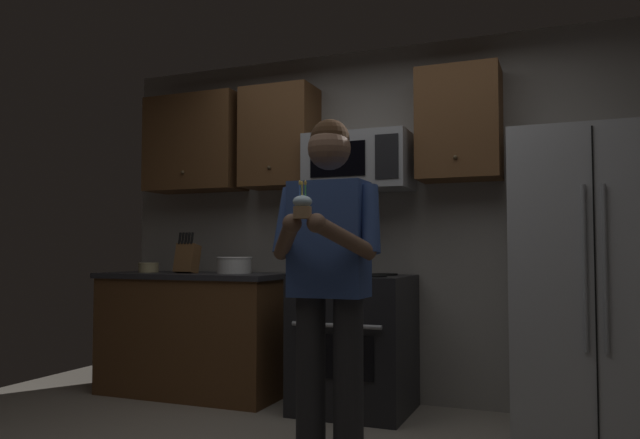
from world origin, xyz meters
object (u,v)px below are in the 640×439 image
Objects in this scene: microwave at (359,162)px; refrigerator at (593,283)px; knife_block at (187,258)px; bowl_large_white at (234,265)px; cupcake at (302,206)px; person at (328,270)px; bowl_small_colored at (149,267)px; oven_range at (354,343)px.

refrigerator is (1.50, -0.16, -0.82)m from microwave.
knife_block reaches higher than bowl_large_white.
refrigerator is 5.63× the size of knife_block.
cupcake is (1.23, -1.54, 0.31)m from bowl_large_white.
refrigerator reaches higher than person.
bowl_small_colored is 0.09× the size of person.
cupcake is (-0.00, -0.33, 0.30)m from person.
person is (1.98, -1.16, 0.04)m from bowl_small_colored.
knife_block is 1.84× the size of cupcake.
knife_block is at bearing 137.75° from cupcake.
bowl_large_white is at bearing 128.61° from cupcake.
bowl_small_colored is (-1.73, -0.10, -0.76)m from microwave.
oven_range is 0.52× the size of refrigerator.
bowl_large_white is (0.36, 0.10, -0.05)m from knife_block.
bowl_large_white is 0.15× the size of person.
person is (0.25, -1.14, 0.53)m from oven_range.
refrigerator is 1.67m from person.
refrigerator is 2.84m from knife_block.
knife_block is (-1.34, -0.15, -0.68)m from microwave.
microwave is 1.66m from cupcake.
person is at bearing 90.00° from cupcake.
bowl_large_white is 1.72m from person.
bowl_small_colored reaches higher than oven_range.
microwave is at bearing 101.22° from person.
person is at bearing -78.78° from microwave.
bowl_small_colored is (-1.73, 0.02, 0.50)m from oven_range.
knife_block is (-2.84, 0.01, 0.14)m from refrigerator.
oven_range is at bearing -0.63° from bowl_small_colored.
microwave is at bearing 6.36° from knife_block.
cupcake is (1.59, -1.44, 0.26)m from knife_block.
refrigerator reaches higher than cupcake.
oven_range is 1.28m from person.
person is (0.25, -1.26, -0.72)m from microwave.
cupcake reaches higher than bowl_small_colored.
cupcake is at bearing -81.06° from microwave.
microwave reaches higher than bowl_large_white.
knife_block is 0.41m from bowl_small_colored.
bowl_large_white is at bearing 3.65° from bowl_small_colored.
bowl_large_white is at bearing -176.93° from microwave.
refrigerator reaches higher than knife_block.
microwave reaches higher than knife_block.
person reaches higher than bowl_large_white.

